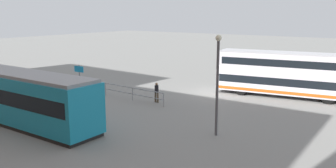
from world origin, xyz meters
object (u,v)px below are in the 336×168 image
tram_yellow (13,95)px  pedestrian_near_railing (157,91)px  street_lamp (218,77)px  info_sign (79,74)px  double_decker_bus (288,74)px

tram_yellow → pedestrian_near_railing: size_ratio=8.92×
pedestrian_near_railing → street_lamp: size_ratio=0.27×
tram_yellow → info_sign: (2.68, -8.04, 0.00)m
double_decker_bus → street_lamp: (0.44, 12.11, 1.54)m
pedestrian_near_railing → info_sign: size_ratio=0.63×
tram_yellow → info_sign: size_ratio=5.57×
double_decker_bus → tram_yellow: (12.72, 17.22, -0.19)m
double_decker_bus → street_lamp: bearing=87.9°
double_decker_bus → tram_yellow: 21.41m
pedestrian_near_railing → street_lamp: bearing=150.4°
double_decker_bus → info_sign: bearing=30.8°
pedestrian_near_railing → double_decker_bus: bearing=-135.4°
tram_yellow → info_sign: 8.47m
pedestrian_near_railing → street_lamp: (-7.51, 4.27, 2.57)m
double_decker_bus → info_sign: 17.93m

